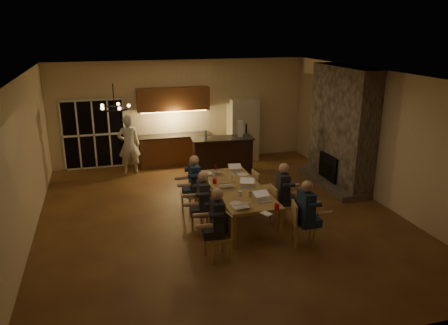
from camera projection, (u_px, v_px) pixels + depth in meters
floor at (220, 216)px, 10.03m from camera, size 9.00×9.00×0.00m
back_wall at (182, 112)px, 13.69m from camera, size 8.00×0.04×3.20m
left_wall at (21, 165)px, 8.50m from camera, size 0.04×9.00×3.20m
right_wall at (379, 137)px, 10.60m from camera, size 0.04×9.00×3.20m
ceiling at (220, 74)px, 9.06m from camera, size 8.00×9.00×0.04m
french_doors at (94, 135)px, 13.11m from camera, size 1.86×0.08×2.10m
fireplace at (342, 127)px, 11.62m from camera, size 0.58×2.50×3.20m
kitchenette at (175, 127)px, 13.44m from camera, size 2.24×0.68×2.40m
refrigerator at (243, 129)px, 14.03m from camera, size 0.90×0.68×2.00m
dining_table at (238, 203)px, 9.82m from camera, size 1.10×2.76×0.75m
bar_island at (222, 156)px, 12.79m from camera, size 1.83×0.82×1.08m
chair_left_near at (217, 236)px, 8.12m from camera, size 0.51×0.51×0.89m
chair_left_mid at (204, 212)px, 9.18m from camera, size 0.56×0.56×0.89m
chair_left_far at (193, 194)px, 10.17m from camera, size 0.56×0.56×0.89m
chair_right_near at (304, 224)px, 8.62m from camera, size 0.53×0.53×0.89m
chair_right_mid at (281, 205)px, 9.53m from camera, size 0.45×0.45×0.89m
chair_right_far at (263, 188)px, 10.49m from camera, size 0.45×0.45×0.89m
person_left_near at (217, 224)px, 8.07m from camera, size 0.65×0.65×1.38m
person_right_near at (305, 214)px, 8.47m from camera, size 0.60×0.60×1.38m
person_left_mid at (203, 203)px, 9.00m from camera, size 0.66×0.66×1.38m
person_right_mid at (283, 193)px, 9.51m from camera, size 0.69×0.69×1.38m
person_left_far at (195, 184)px, 10.06m from camera, size 0.63×0.63×1.38m
standing_person at (129, 145)px, 12.67m from camera, size 0.64×0.42×1.74m
chandelier at (114, 108)px, 7.92m from camera, size 0.55×0.55×0.03m
laptop_a at (241, 202)px, 8.60m from camera, size 0.35×0.32×0.23m
laptop_b at (264, 196)px, 8.91m from camera, size 0.35×0.32×0.23m
laptop_c at (227, 182)px, 9.71m from camera, size 0.32×0.28×0.23m
laptop_d at (247, 183)px, 9.66m from camera, size 0.40×0.38×0.23m
laptop_e at (214, 169)px, 10.58m from camera, size 0.34×0.31×0.23m
laptop_f at (236, 168)px, 10.65m from camera, size 0.35×0.32×0.23m
mug_front at (240, 193)px, 9.22m from camera, size 0.09×0.09×0.10m
mug_mid at (233, 176)px, 10.26m from camera, size 0.07×0.07×0.10m
mug_back at (213, 174)px, 10.40m from camera, size 0.09×0.09×0.10m
redcup_near at (277, 207)px, 8.52m from camera, size 0.10×0.10×0.12m
redcup_mid at (215, 181)px, 9.92m from camera, size 0.10×0.10×0.12m
can_silver at (250, 195)px, 9.12m from camera, size 0.07×0.07×0.12m
can_cola at (215, 167)px, 10.86m from camera, size 0.07×0.07×0.12m
plate_near at (259, 195)px, 9.27m from camera, size 0.22×0.22×0.02m
plate_left at (236, 204)px, 8.78m from camera, size 0.26×0.26×0.02m
plate_far at (243, 175)px, 10.50m from camera, size 0.27×0.27×0.02m
notepad at (266, 214)px, 8.33m from camera, size 0.23×0.26×0.01m
bar_bottle at (206, 134)px, 12.52m from camera, size 0.08×0.08×0.24m
bar_blender at (240, 129)px, 12.71m from camera, size 0.19×0.19×0.47m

